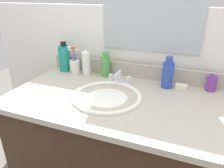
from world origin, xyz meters
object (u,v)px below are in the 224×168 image
(bottle_mouthwash_teal, at_px, (65,58))
(cup_white_ceramic, at_px, (75,66))
(bottle_lotion_white, at_px, (86,63))
(bottle_toner_green, at_px, (106,65))
(soap_bar, at_px, (181,86))
(faucet, at_px, (119,79))
(bottle_shampoo_blue, at_px, (168,74))
(bottle_cream_purple, at_px, (211,83))

(bottle_mouthwash_teal, bearing_deg, cup_white_ceramic, -14.97)
(bottle_mouthwash_teal, relative_size, bottle_lotion_white, 1.13)
(cup_white_ceramic, bearing_deg, bottle_toner_green, 7.78)
(bottle_toner_green, height_order, soap_bar, bottle_toner_green)
(bottle_lotion_white, xyz_separation_m, soap_bar, (0.60, 0.01, -0.07))
(bottle_toner_green, relative_size, cup_white_ceramic, 0.85)
(bottle_lotion_white, height_order, soap_bar, bottle_lotion_white)
(faucet, bearing_deg, cup_white_ceramic, 170.24)
(bottle_mouthwash_teal, height_order, bottle_lotion_white, bottle_mouthwash_teal)
(cup_white_ceramic, bearing_deg, bottle_shampoo_blue, -0.81)
(faucet, height_order, bottle_toner_green, bottle_toner_green)
(bottle_mouthwash_teal, xyz_separation_m, soap_bar, (0.78, -0.02, -0.08))
(bottle_toner_green, bearing_deg, bottle_lotion_white, -165.49)
(bottle_shampoo_blue, distance_m, soap_bar, 0.11)
(faucet, distance_m, bottle_shampoo_blue, 0.28)
(cup_white_ceramic, bearing_deg, faucet, -9.76)
(bottle_lotion_white, xyz_separation_m, bottle_toner_green, (0.12, 0.03, -0.01))
(faucet, height_order, bottle_shampoo_blue, bottle_shampoo_blue)
(bottle_cream_purple, height_order, bottle_shampoo_blue, bottle_shampoo_blue)
(bottle_lotion_white, relative_size, bottle_toner_green, 1.10)
(soap_bar, bearing_deg, cup_white_ceramic, -179.72)
(faucet, relative_size, bottle_toner_green, 0.99)
(bottle_shampoo_blue, relative_size, cup_white_ceramic, 0.97)
(bottle_cream_purple, height_order, bottle_toner_green, bottle_toner_green)
(bottle_toner_green, bearing_deg, cup_white_ceramic, -172.22)
(faucet, bearing_deg, bottle_lotion_white, 167.36)
(faucet, distance_m, bottle_mouthwash_teal, 0.44)
(bottle_mouthwash_teal, distance_m, bottle_lotion_white, 0.18)
(bottle_lotion_white, distance_m, soap_bar, 0.60)
(bottle_shampoo_blue, height_order, soap_bar, bottle_shampoo_blue)
(bottle_lotion_white, bearing_deg, cup_white_ceramic, 178.32)
(bottle_cream_purple, distance_m, soap_bar, 0.16)
(bottle_cream_purple, height_order, cup_white_ceramic, cup_white_ceramic)
(bottle_mouthwash_teal, height_order, soap_bar, bottle_mouthwash_teal)
(bottle_cream_purple, distance_m, bottle_toner_green, 0.63)
(faucet, height_order, bottle_lotion_white, bottle_lotion_white)
(faucet, bearing_deg, bottle_mouthwash_teal, 169.11)
(bottle_shampoo_blue, relative_size, bottle_toner_green, 1.14)
(bottle_mouthwash_teal, distance_m, bottle_cream_purple, 0.93)
(bottle_cream_purple, xyz_separation_m, soap_bar, (-0.15, -0.03, -0.03))
(bottle_cream_purple, distance_m, bottle_shampoo_blue, 0.24)
(bottle_lotion_white, height_order, cup_white_ceramic, cup_white_ceramic)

